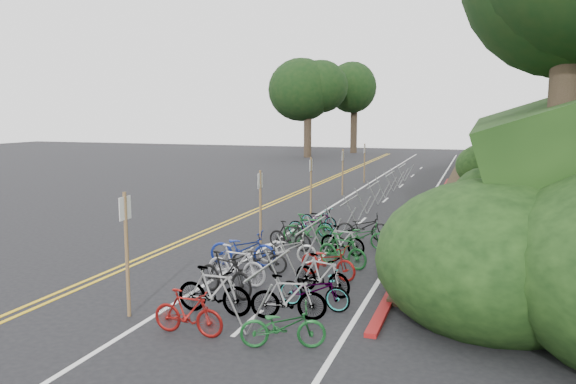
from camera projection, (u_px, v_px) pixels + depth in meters
name	position (u px, v px, depth m)	size (l,w,h in m)	color
ground	(169.00, 282.00, 14.73)	(120.00, 120.00, 0.00)	black
road_markings	(305.00, 217.00, 23.99)	(7.47, 80.00, 0.01)	gold
red_curb	(431.00, 215.00, 24.14)	(0.25, 28.00, 0.10)	maroon
bike_rack_front	(268.00, 278.00, 12.25)	(1.12, 2.67, 1.13)	gray
bike_racks_rest	(373.00, 191.00, 25.83)	(1.14, 23.00, 1.17)	gray
signpost_near	(127.00, 246.00, 12.04)	(0.08, 0.40, 2.74)	brown
signposts_rest	(328.00, 175.00, 27.46)	(0.08, 18.40, 2.50)	brown
bike_front	(243.00, 248.00, 16.26)	(1.97, 0.69, 1.03)	navy
bike_valet	(300.00, 255.00, 15.70)	(3.44, 12.47, 1.08)	maroon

